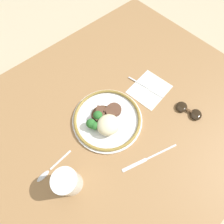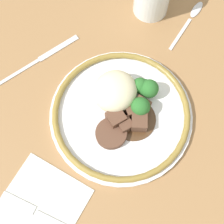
% 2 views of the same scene
% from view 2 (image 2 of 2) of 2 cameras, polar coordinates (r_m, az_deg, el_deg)
% --- Properties ---
extents(ground_plane, '(8.00, 8.00, 0.00)m').
position_cam_2_polar(ground_plane, '(0.66, 0.65, -3.07)').
color(ground_plane, tan).
extents(dining_table, '(1.31, 1.02, 0.04)m').
position_cam_2_polar(dining_table, '(0.64, 0.67, -2.51)').
color(dining_table, olive).
rests_on(dining_table, ground).
extents(napkin, '(0.18, 0.16, 0.00)m').
position_cam_2_polar(napkin, '(0.60, -13.57, -17.29)').
color(napkin, silver).
rests_on(napkin, dining_table).
extents(plate, '(0.28, 0.28, 0.07)m').
position_cam_2_polar(plate, '(0.61, 1.90, 0.48)').
color(plate, white).
rests_on(plate, dining_table).
extents(fork, '(0.05, 0.18, 0.00)m').
position_cam_2_polar(fork, '(0.60, -13.50, -17.42)').
color(fork, silver).
rests_on(fork, napkin).
extents(knife, '(0.22, 0.08, 0.00)m').
position_cam_2_polar(knife, '(0.69, -13.63, 8.99)').
color(knife, silver).
rests_on(knife, dining_table).
extents(spoon, '(0.15, 0.02, 0.01)m').
position_cam_2_polar(spoon, '(0.76, 14.53, 16.72)').
color(spoon, silver).
rests_on(spoon, dining_table).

